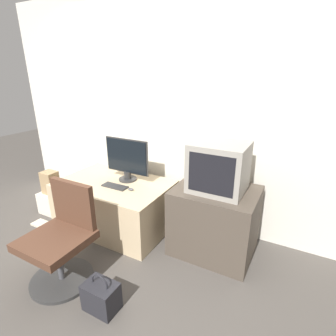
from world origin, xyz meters
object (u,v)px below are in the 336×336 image
object	(u,v)px
crt_tv	(219,167)
office_chair	(62,241)
main_monitor	(127,159)
handbag	(101,296)
mouse	(131,189)
cardboard_box_lower	(54,202)
book	(40,224)
keyboard	(115,186)

from	to	relation	value
crt_tv	office_chair	xyz separation A→B (m)	(-1.03, -0.99, -0.53)
main_monitor	handbag	world-z (taller)	main_monitor
mouse	handbag	distance (m)	1.09
mouse	office_chair	size ratio (longest dim) A/B	0.07
main_monitor	cardboard_box_lower	world-z (taller)	main_monitor
crt_tv	office_chair	size ratio (longest dim) A/B	0.58
main_monitor	mouse	distance (m)	0.38
cardboard_box_lower	crt_tv	bearing A→B (deg)	6.73
main_monitor	handbag	bearing A→B (deg)	-63.76
mouse	crt_tv	size ratio (longest dim) A/B	0.13
mouse	book	world-z (taller)	mouse
office_chair	cardboard_box_lower	world-z (taller)	office_chair
office_chair	book	xyz separation A→B (m)	(-0.96, 0.45, -0.37)
crt_tv	handbag	world-z (taller)	crt_tv
keyboard	mouse	size ratio (longest dim) A/B	4.61
book	handbag	bearing A→B (deg)	-20.73
office_chair	cardboard_box_lower	distance (m)	1.32
crt_tv	cardboard_box_lower	world-z (taller)	crt_tv
keyboard	book	size ratio (longest dim) A/B	1.63
crt_tv	book	xyz separation A→B (m)	(-1.99, -0.54, -0.90)
book	mouse	bearing A→B (deg)	18.26
cardboard_box_lower	book	bearing A→B (deg)	-71.50
crt_tv	cardboard_box_lower	distance (m)	2.24
main_monitor	mouse	bearing A→B (deg)	-47.68
keyboard	crt_tv	xyz separation A→B (m)	(1.09, 0.19, 0.35)
crt_tv	office_chair	distance (m)	1.52
keyboard	cardboard_box_lower	world-z (taller)	keyboard
mouse	crt_tv	distance (m)	0.97
main_monitor	office_chair	size ratio (longest dim) A/B	0.65
main_monitor	book	bearing A→B (deg)	-147.26
handbag	book	xyz separation A→B (m)	(-1.47, 0.56, -0.11)
main_monitor	cardboard_box_lower	size ratio (longest dim) A/B	1.78
crt_tv	keyboard	bearing A→B (deg)	-170.28
mouse	cardboard_box_lower	bearing A→B (deg)	-176.67
handbag	book	size ratio (longest dim) A/B	1.78
mouse	book	bearing A→B (deg)	-161.74
main_monitor	crt_tv	bearing A→B (deg)	-2.24
main_monitor	keyboard	xyz separation A→B (m)	(-0.01, -0.23, -0.24)
main_monitor	office_chair	world-z (taller)	main_monitor
mouse	keyboard	bearing A→B (deg)	-177.12
office_chair	cardboard_box_lower	size ratio (longest dim) A/B	2.76
main_monitor	book	size ratio (longest dim) A/B	3.07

